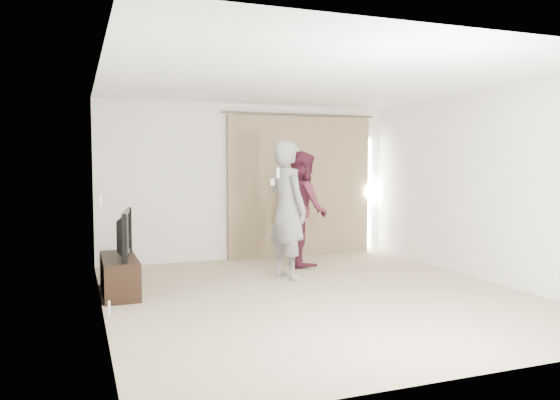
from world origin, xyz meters
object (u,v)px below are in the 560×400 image
Objects in this scene: person_man at (287,210)px; person_woman at (303,208)px; tv_console at (119,275)px; tv at (118,234)px.

person_man is 1.03m from person_woman.
person_man is at bearing 2.87° from tv_console.
person_man reaches higher than person_woman.
person_man is at bearing -125.53° from person_woman.
tv is 2.29m from person_man.
person_woman is at bearing -63.10° from tv.
tv is 0.52× the size of person_man.
tv is at bearing -177.13° from person_man.
person_woman is (2.88, 0.95, 0.67)m from tv_console.
tv_console is 0.52m from tv.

